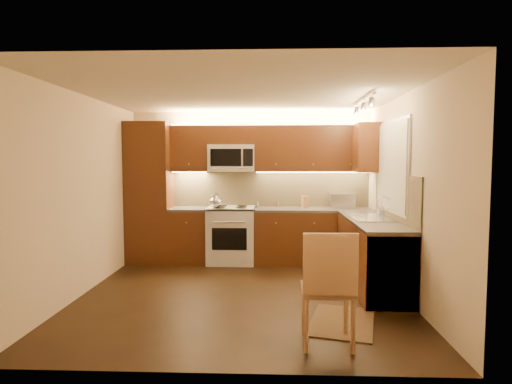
{
  "coord_description": "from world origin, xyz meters",
  "views": [
    {
      "loc": [
        0.37,
        -5.22,
        1.67
      ],
      "look_at": [
        0.15,
        0.55,
        1.25
      ],
      "focal_mm": 29.78,
      "sensor_mm": 36.0,
      "label": 1
    }
  ],
  "objects_px": {
    "stove": "(231,235)",
    "sink": "(370,213)",
    "dining_chair": "(327,287)",
    "soap_bottle": "(381,208)",
    "microwave": "(232,158)",
    "knife_block": "(305,202)",
    "kettle": "(216,200)",
    "toaster_oven": "(342,201)"
  },
  "relations": [
    {
      "from": "stove",
      "to": "sink",
      "type": "distance_m",
      "value": 2.35
    },
    {
      "from": "stove",
      "to": "dining_chair",
      "type": "xyz_separation_m",
      "value": [
        1.18,
        -3.09,
        0.07
      ]
    },
    {
      "from": "sink",
      "to": "dining_chair",
      "type": "xyz_separation_m",
      "value": [
        -0.82,
        -1.96,
        -0.45
      ]
    },
    {
      "from": "soap_bottle",
      "to": "microwave",
      "type": "bearing_deg",
      "value": 146.85
    },
    {
      "from": "sink",
      "to": "dining_chair",
      "type": "height_order",
      "value": "dining_chair"
    },
    {
      "from": "knife_block",
      "to": "dining_chair",
      "type": "relative_size",
      "value": 0.19
    },
    {
      "from": "kettle",
      "to": "soap_bottle",
      "type": "bearing_deg",
      "value": 6.08
    },
    {
      "from": "knife_block",
      "to": "soap_bottle",
      "type": "relative_size",
      "value": 1.13
    },
    {
      "from": "microwave",
      "to": "soap_bottle",
      "type": "distance_m",
      "value": 2.51
    },
    {
      "from": "soap_bottle",
      "to": "dining_chair",
      "type": "distance_m",
      "value": 2.63
    },
    {
      "from": "stove",
      "to": "soap_bottle",
      "type": "bearing_deg",
      "value": -18.13
    },
    {
      "from": "microwave",
      "to": "toaster_oven",
      "type": "distance_m",
      "value": 1.94
    },
    {
      "from": "stove",
      "to": "microwave",
      "type": "relative_size",
      "value": 1.21
    },
    {
      "from": "microwave",
      "to": "soap_bottle",
      "type": "bearing_deg",
      "value": -21.19
    },
    {
      "from": "stove",
      "to": "soap_bottle",
      "type": "xyz_separation_m",
      "value": [
        2.24,
        -0.73,
        0.53
      ]
    },
    {
      "from": "microwave",
      "to": "dining_chair",
      "type": "height_order",
      "value": "microwave"
    },
    {
      "from": "sink",
      "to": "knife_block",
      "type": "bearing_deg",
      "value": 123.03
    },
    {
      "from": "stove",
      "to": "knife_block",
      "type": "bearing_deg",
      "value": 4.36
    },
    {
      "from": "sink",
      "to": "kettle",
      "type": "distance_m",
      "value": 2.44
    },
    {
      "from": "knife_block",
      "to": "stove",
      "type": "bearing_deg",
      "value": 171.02
    },
    {
      "from": "soap_bottle",
      "to": "sink",
      "type": "bearing_deg",
      "value": -133.46
    },
    {
      "from": "sink",
      "to": "toaster_oven",
      "type": "bearing_deg",
      "value": 98.51
    },
    {
      "from": "microwave",
      "to": "dining_chair",
      "type": "bearing_deg",
      "value": -69.96
    },
    {
      "from": "dining_chair",
      "to": "microwave",
      "type": "bearing_deg",
      "value": 111.25
    },
    {
      "from": "microwave",
      "to": "soap_bottle",
      "type": "height_order",
      "value": "microwave"
    },
    {
      "from": "kettle",
      "to": "soap_bottle",
      "type": "distance_m",
      "value": 2.54
    },
    {
      "from": "stove",
      "to": "kettle",
      "type": "xyz_separation_m",
      "value": [
        -0.23,
        -0.15,
        0.58
      ]
    },
    {
      "from": "stove",
      "to": "soap_bottle",
      "type": "distance_m",
      "value": 2.42
    },
    {
      "from": "knife_block",
      "to": "toaster_oven",
      "type": "bearing_deg",
      "value": -11.21
    },
    {
      "from": "knife_block",
      "to": "soap_bottle",
      "type": "xyz_separation_m",
      "value": [
        1.03,
        -0.83,
        -0.01
      ]
    },
    {
      "from": "stove",
      "to": "dining_chair",
      "type": "distance_m",
      "value": 3.31
    },
    {
      "from": "knife_block",
      "to": "soap_bottle",
      "type": "height_order",
      "value": "knife_block"
    },
    {
      "from": "toaster_oven",
      "to": "soap_bottle",
      "type": "xyz_separation_m",
      "value": [
        0.43,
        -0.85,
        -0.03
      ]
    },
    {
      "from": "stove",
      "to": "kettle",
      "type": "bearing_deg",
      "value": -146.95
    },
    {
      "from": "sink",
      "to": "kettle",
      "type": "height_order",
      "value": "kettle"
    },
    {
      "from": "kettle",
      "to": "toaster_oven",
      "type": "bearing_deg",
      "value": 26.72
    },
    {
      "from": "knife_block",
      "to": "dining_chair",
      "type": "xyz_separation_m",
      "value": [
        -0.03,
        -3.18,
        -0.47
      ]
    },
    {
      "from": "microwave",
      "to": "knife_block",
      "type": "xyz_separation_m",
      "value": [
        1.21,
        -0.04,
        -0.72
      ]
    },
    {
      "from": "microwave",
      "to": "kettle",
      "type": "height_order",
      "value": "microwave"
    },
    {
      "from": "stove",
      "to": "knife_block",
      "type": "distance_m",
      "value": 1.33
    },
    {
      "from": "dining_chair",
      "to": "stove",
      "type": "bearing_deg",
      "value": 112.05
    },
    {
      "from": "kettle",
      "to": "soap_bottle",
      "type": "relative_size",
      "value": 1.36
    }
  ]
}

